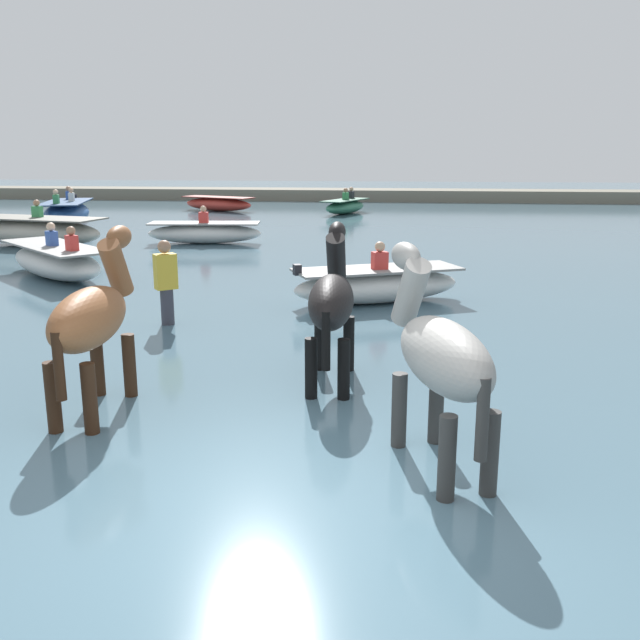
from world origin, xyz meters
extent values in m
plane|color=#756B56|center=(0.00, 0.00, 0.00)|extent=(120.00, 120.00, 0.00)
cube|color=#476675|center=(0.00, 10.00, 0.16)|extent=(90.00, 90.00, 0.32)
ellipsoid|color=black|center=(0.11, 2.96, 1.29)|extent=(0.53, 1.48, 0.59)
cylinder|color=black|center=(-0.08, 3.47, 0.50)|extent=(0.14, 0.14, 1.00)
cylinder|color=black|center=(0.27, 3.48, 0.50)|extent=(0.14, 0.14, 1.00)
cylinder|color=black|center=(-0.06, 2.44, 0.50)|extent=(0.14, 0.14, 1.00)
cylinder|color=black|center=(0.29, 2.45, 0.50)|extent=(0.14, 0.14, 1.00)
cylinder|color=black|center=(0.09, 3.73, 1.66)|extent=(0.24, 0.55, 0.68)
ellipsoid|color=black|center=(0.09, 3.88, 1.97)|extent=(0.22, 0.51, 0.25)
cylinder|color=black|center=(0.12, 2.26, 1.02)|extent=(0.09, 0.09, 0.63)
ellipsoid|color=gray|center=(1.24, 0.84, 1.32)|extent=(1.00, 1.58, 0.60)
cylinder|color=#31312F|center=(0.89, 1.27, 0.51)|extent=(0.14, 0.14, 1.02)
cylinder|color=#31312F|center=(1.22, 1.40, 0.51)|extent=(0.14, 0.14, 1.02)
cylinder|color=#31312F|center=(1.25, 0.29, 0.51)|extent=(0.14, 0.14, 1.02)
cylinder|color=#31312F|center=(1.59, 0.41, 0.51)|extent=(0.14, 0.14, 1.02)
cylinder|color=gray|center=(0.97, 1.58, 1.69)|extent=(0.41, 0.60, 0.69)
ellipsoid|color=gray|center=(0.91, 1.72, 2.01)|extent=(0.38, 0.56, 0.26)
cylinder|color=#31312F|center=(1.49, 0.18, 1.04)|extent=(0.10, 0.10, 0.64)
ellipsoid|color=brown|center=(-2.21, 1.76, 1.32)|extent=(0.54, 1.52, 0.60)
cylinder|color=black|center=(-2.40, 2.29, 0.51)|extent=(0.14, 0.14, 1.02)
cylinder|color=black|center=(-2.04, 2.29, 0.51)|extent=(0.14, 0.14, 1.02)
cylinder|color=black|center=(-2.38, 1.23, 0.51)|extent=(0.14, 0.14, 1.02)
cylinder|color=black|center=(-2.02, 1.24, 0.51)|extent=(0.14, 0.14, 1.02)
cylinder|color=brown|center=(-2.22, 2.55, 1.70)|extent=(0.25, 0.56, 0.69)
ellipsoid|color=brown|center=(-2.23, 2.70, 2.02)|extent=(0.22, 0.52, 0.26)
cylinder|color=black|center=(-2.20, 1.05, 1.05)|extent=(0.10, 0.10, 0.65)
ellipsoid|color=silver|center=(-6.31, 9.19, 0.64)|extent=(3.41, 3.25, 0.64)
cube|color=gray|center=(-6.31, 9.19, 0.98)|extent=(3.28, 3.12, 0.04)
cube|color=red|center=(-5.59, 8.50, 1.15)|extent=(0.31, 0.31, 0.30)
sphere|color=#A37556|center=(-5.59, 8.50, 1.39)|extent=(0.18, 0.18, 0.18)
cube|color=#3356A8|center=(-6.34, 9.15, 1.15)|extent=(0.31, 0.31, 0.30)
sphere|color=beige|center=(-6.34, 9.15, 1.39)|extent=(0.18, 0.18, 0.18)
ellipsoid|color=#28518E|center=(-10.97, 19.38, 0.72)|extent=(2.42, 4.10, 0.78)
cube|color=navy|center=(-10.97, 19.38, 1.13)|extent=(2.32, 3.94, 0.04)
cube|color=black|center=(-11.47, 21.16, 1.20)|extent=(0.19, 0.16, 0.18)
cube|color=#388E51|center=(-10.78, 18.31, 1.30)|extent=(0.24, 0.30, 0.30)
sphere|color=beige|center=(-10.78, 18.31, 1.54)|extent=(0.18, 0.18, 0.18)
cube|color=white|center=(-10.77, 19.44, 1.30)|extent=(0.24, 0.30, 0.30)
sphere|color=tan|center=(-10.77, 19.44, 1.54)|extent=(0.18, 0.18, 0.18)
cube|color=#3356A8|center=(-11.33, 20.40, 1.30)|extent=(0.24, 0.30, 0.30)
sphere|color=#A37556|center=(-11.33, 20.40, 1.54)|extent=(0.18, 0.18, 0.18)
ellipsoid|color=#B2AD9E|center=(-9.22, 13.87, 0.70)|extent=(4.25, 2.12, 0.75)
cube|color=slate|center=(-9.22, 13.87, 1.09)|extent=(4.08, 2.03, 0.04)
cube|color=#388E51|center=(-9.19, 13.99, 1.26)|extent=(0.29, 0.23, 0.30)
sphere|color=#A37556|center=(-9.19, 13.99, 1.50)|extent=(0.18, 0.18, 0.18)
ellipsoid|color=silver|center=(0.49, 7.46, 0.61)|extent=(3.21, 2.20, 0.57)
cube|color=gray|center=(0.49, 7.46, 0.91)|extent=(3.08, 2.11, 0.04)
cube|color=black|center=(-0.84, 6.86, 0.98)|extent=(0.18, 0.20, 0.18)
cube|color=red|center=(0.53, 7.38, 1.08)|extent=(0.31, 0.27, 0.30)
sphere|color=tan|center=(0.53, 7.38, 1.32)|extent=(0.18, 0.18, 0.18)
ellipsoid|color=#337556|center=(-1.40, 24.84, 0.60)|extent=(2.01, 3.10, 0.54)
cube|color=#1E4634|center=(-1.40, 24.84, 0.89)|extent=(1.93, 2.98, 0.04)
cube|color=#232328|center=(-1.21, 25.65, 1.06)|extent=(0.26, 0.31, 0.30)
sphere|color=tan|center=(-1.21, 25.65, 1.30)|extent=(0.18, 0.18, 0.18)
cube|color=#388E51|center=(-1.39, 24.83, 1.06)|extent=(0.26, 0.31, 0.30)
sphere|color=#A37556|center=(-1.39, 24.83, 1.30)|extent=(0.18, 0.18, 0.18)
ellipsoid|color=silver|center=(-4.68, 14.90, 0.60)|extent=(3.34, 1.36, 0.56)
cube|color=gray|center=(-4.68, 14.90, 0.90)|extent=(3.21, 1.31, 0.04)
cube|color=red|center=(-4.68, 14.83, 1.07)|extent=(0.28, 0.21, 0.30)
sphere|color=tan|center=(-4.68, 14.83, 1.31)|extent=(0.18, 0.18, 0.18)
ellipsoid|color=#BC382D|center=(-7.03, 25.60, 0.61)|extent=(3.53, 2.26, 0.57)
cube|color=maroon|center=(-7.03, 25.60, 0.91)|extent=(3.39, 2.17, 0.04)
cylinder|color=#383842|center=(-2.67, 5.49, 0.44)|extent=(0.20, 0.20, 0.88)
cube|color=gold|center=(-2.67, 5.49, 1.15)|extent=(0.38, 0.35, 0.54)
sphere|color=#A37556|center=(-2.67, 5.49, 1.53)|extent=(0.20, 0.20, 0.20)
cube|color=#706B5B|center=(0.00, 32.71, 0.45)|extent=(80.00, 2.40, 0.91)
camera|label=1|loc=(0.84, -4.74, 2.97)|focal=39.45mm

